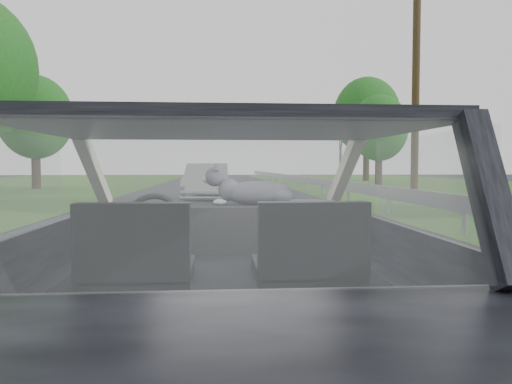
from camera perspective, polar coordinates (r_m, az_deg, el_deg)
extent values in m
cube|color=#20222B|center=(2.65, -3.76, -8.44)|extent=(1.80, 4.00, 1.45)
cube|color=black|center=(3.25, -3.91, -4.10)|extent=(1.58, 0.45, 0.30)
cube|color=black|center=(2.37, -13.47, -6.09)|extent=(0.50, 0.72, 0.42)
cube|color=black|center=(2.38, 6.05, -5.98)|extent=(0.50, 0.72, 0.42)
torus|color=black|center=(2.97, -11.61, -3.46)|extent=(0.36, 0.36, 0.04)
ellipsoid|color=slate|center=(3.20, 0.07, 0.08)|extent=(0.61, 0.24, 0.27)
cube|color=#989898|center=(13.34, 14.47, 0.00)|extent=(0.05, 90.00, 0.32)
imported|color=#B5B6B8|center=(17.81, -5.62, 1.11)|extent=(1.83, 4.18, 1.35)
cube|color=#0E661A|center=(22.40, 9.63, 3.31)|extent=(0.28, 1.12, 2.80)
cylinder|color=#42321D|center=(19.31, 17.79, 11.66)|extent=(0.35, 0.35, 8.43)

